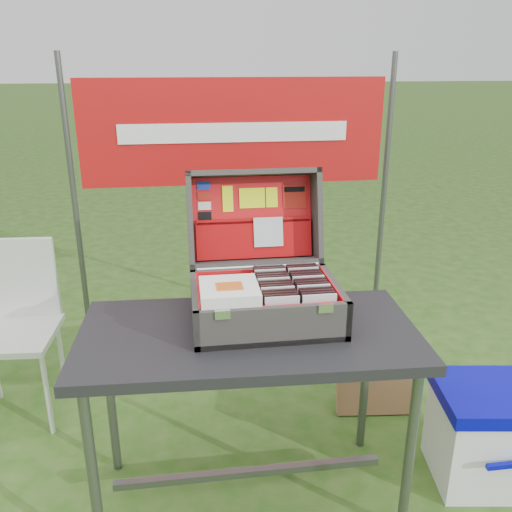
{
  "coord_description": "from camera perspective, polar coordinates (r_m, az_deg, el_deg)",
  "views": [
    {
      "loc": [
        -0.29,
        -1.78,
        1.66
      ],
      "look_at": [
        -0.02,
        0.1,
        0.97
      ],
      "focal_mm": 38.0,
      "sensor_mm": 36.0,
      "label": 1
    }
  ],
  "objects": [
    {
      "name": "ground",
      "position": [
        2.45,
        0.93,
        -22.59
      ],
      "size": [
        80.0,
        80.0,
        0.0
      ],
      "primitive_type": "plane",
      "color": "#265513",
      "rests_on": "ground"
    },
    {
      "name": "table",
      "position": [
        2.15,
        -0.74,
        -16.71
      ],
      "size": [
        1.23,
        0.65,
        0.75
      ],
      "primitive_type": null,
      "rotation": [
        0.0,
        0.0,
        -0.04
      ],
      "color": "black",
      "rests_on": "ground"
    },
    {
      "name": "table_top",
      "position": [
        1.96,
        -0.79,
        -8.32
      ],
      "size": [
        1.23,
        0.65,
        0.04
      ],
      "primitive_type": "cube",
      "rotation": [
        0.0,
        0.0,
        -0.04
      ],
      "color": "black",
      "rests_on": "ground"
    },
    {
      "name": "table_leg_fl",
      "position": [
        1.99,
        -16.69,
        -21.94
      ],
      "size": [
        0.04,
        0.04,
        0.71
      ],
      "primitive_type": "cylinder",
      "color": "#59595B",
      "rests_on": "ground"
    },
    {
      "name": "table_leg_fr",
      "position": [
        2.1,
        15.89,
        -19.23
      ],
      "size": [
        0.04,
        0.04,
        0.71
      ],
      "primitive_type": "cylinder",
      "color": "#59595B",
      "rests_on": "ground"
    },
    {
      "name": "table_leg_bl",
      "position": [
        2.37,
        -15.07,
        -14.17
      ],
      "size": [
        0.04,
        0.04,
        0.71
      ],
      "primitive_type": "cylinder",
      "color": "#59595B",
      "rests_on": "ground"
    },
    {
      "name": "table_leg_br",
      "position": [
        2.46,
        11.44,
        -12.39
      ],
      "size": [
        0.04,
        0.04,
        0.71
      ],
      "primitive_type": "cylinder",
      "color": "#59595B",
      "rests_on": "ground"
    },
    {
      "name": "table_brace",
      "position": [
        2.31,
        -0.71,
        -21.81
      ],
      "size": [
        1.05,
        0.03,
        0.03
      ],
      "primitive_type": "cube",
      "color": "#59595B",
      "rests_on": "ground"
    },
    {
      "name": "suitcase",
      "position": [
        1.96,
        0.78,
        0.32
      ],
      "size": [
        0.53,
        0.54,
        0.49
      ],
      "primitive_type": null,
      "color": "#4C4A46",
      "rests_on": "table"
    },
    {
      "name": "suitcase_base_bottom",
      "position": [
        2.0,
        1.01,
        -6.63
      ],
      "size": [
        0.53,
        0.38,
        0.02
      ],
      "primitive_type": "cube",
      "color": "#4C4A46",
      "rests_on": "table_top"
    },
    {
      "name": "suitcase_base_wall_front",
      "position": [
        1.82,
        1.91,
        -7.44
      ],
      "size": [
        0.53,
        0.02,
        0.14
      ],
      "primitive_type": "cube",
      "color": "#4C4A46",
      "rests_on": "table_top"
    },
    {
      "name": "suitcase_base_wall_back",
      "position": [
        2.14,
        0.28,
        -3.03
      ],
      "size": [
        0.53,
        0.02,
        0.14
      ],
      "primitive_type": "cube",
      "color": "#4C4A46",
      "rests_on": "table_top"
    },
    {
      "name": "suitcase_base_wall_left",
      "position": [
        1.96,
        -6.44,
        -5.46
      ],
      "size": [
        0.02,
        0.38,
        0.14
      ],
      "primitive_type": "cube",
      "color": "#4C4A46",
      "rests_on": "table_top"
    },
    {
      "name": "suitcase_base_wall_right",
      "position": [
        2.03,
        8.21,
        -4.58
      ],
      "size": [
        0.02,
        0.38,
        0.14
      ],
      "primitive_type": "cube",
      "color": "#4C4A46",
      "rests_on": "table_top"
    },
    {
      "name": "suitcase_liner_floor",
      "position": [
        2.0,
        1.01,
        -6.29
      ],
      "size": [
        0.49,
        0.34,
        0.01
      ],
      "primitive_type": "cube",
      "color": "red",
      "rests_on": "suitcase_base_bottom"
    },
    {
      "name": "suitcase_latch_left",
      "position": [
        1.76,
        -3.55,
        -6.17
      ],
      "size": [
        0.05,
        0.01,
        0.03
      ],
      "primitive_type": "cube",
      "color": "silver",
      "rests_on": "suitcase_base_wall_front"
    },
    {
      "name": "suitcase_latch_right",
      "position": [
        1.81,
        7.35,
        -5.47
      ],
      "size": [
        0.05,
        0.01,
        0.03
      ],
      "primitive_type": "cube",
      "color": "silver",
      "rests_on": "suitcase_base_wall_front"
    },
    {
      "name": "suitcase_hinge",
      "position": [
        2.12,
        0.24,
        -1.14
      ],
      "size": [
        0.48,
        0.02,
        0.02
      ],
      "primitive_type": "cylinder",
      "rotation": [
        0.0,
        1.57,
        0.0
      ],
      "color": "silver",
      "rests_on": "suitcase_base_wall_back"
    },
    {
      "name": "suitcase_lid_back",
      "position": [
        2.24,
        -0.4,
        4.08
      ],
      "size": [
        0.53,
        0.12,
        0.37
      ],
      "primitive_type": "cube",
      "rotation": [
        -1.83,
        0.0,
        0.0
      ],
      "color": "#4C4A46",
      "rests_on": "suitcase_base_wall_back"
    },
    {
      "name": "suitcase_lid_rim_far",
      "position": [
        2.18,
        -0.36,
        8.77
      ],
      "size": [
        0.53,
        0.14,
        0.06
      ],
      "primitive_type": "cube",
      "rotation": [
        -1.83,
        0.0,
        0.0
      ],
      "color": "#4C4A46",
      "rests_on": "suitcase_lid_back"
    },
    {
      "name": "suitcase_lid_rim_near",
      "position": [
        2.19,
        -0.03,
        -0.66
      ],
      "size": [
        0.53,
        0.14,
        0.06
      ],
      "primitive_type": "cube",
      "rotation": [
        -1.83,
        0.0,
        0.0
      ],
      "color": "#4C4A46",
      "rests_on": "suitcase_lid_back"
    },
    {
      "name": "suitcase_lid_rim_left",
      "position": [
        2.16,
        -6.95,
        3.76
      ],
      "size": [
        0.02,
        0.23,
        0.4
      ],
      "primitive_type": "cube",
      "rotation": [
        -1.83,
        0.0,
        0.0
      ],
      "color": "#4C4A46",
      "rests_on": "suitcase_lid_back"
    },
    {
      "name": "suitcase_lid_rim_right",
      "position": [
        2.22,
        6.37,
        4.27
      ],
      "size": [
        0.02,
        0.23,
        0.4
      ],
      "primitive_type": "cube",
      "rotation": [
        -1.83,
        0.0,
        0.0
      ],
      "color": "#4C4A46",
      "rests_on": "suitcase_lid_back"
    },
    {
      "name": "suitcase_lid_liner",
      "position": [
        2.22,
        -0.35,
        4.07
      ],
      "size": [
        0.49,
        0.09,
        0.33
      ],
      "primitive_type": "cube",
      "rotation": [
        -1.83,
        0.0,
        0.0
      ],
      "color": "red",
      "rests_on": "suitcase_lid_back"
    },
    {
      "name": "suitcase_liner_wall_front",
      "position": [
        1.82,
        1.84,
        -6.96
      ],
      "size": [
        0.49,
        0.01,
        0.12
      ],
      "primitive_type": "cube",
      "color": "red",
      "rests_on": "suitcase_base_bottom"
    },
    {
      "name": "suitcase_liner_wall_back",
      "position": [
        2.12,
        0.33,
        -2.91
      ],
      "size": [
        0.49,
        0.01,
        0.12
      ],
      "primitive_type": "cube",
      "color": "red",
      "rests_on": "suitcase_base_bottom"
    },
    {
      "name": "suitcase_liner_wall_left",
      "position": [
        1.95,
        -6.06,
        -5.17
      ],
      "size": [
        0.01,
        0.34,
        0.12
      ],
      "primitive_type": "cube",
      "color": "red",
      "rests_on": "suitcase_base_bottom"
    },
    {
      "name": "suitcase_liner_wall_right",
      "position": [
        2.02,
        7.86,
        -4.34
      ],
      "size": [
        0.01,
        0.34,
        0.12
      ],
      "primitive_type": "cube",
      "color": "red",
      "rests_on": "suitcase_base_bottom"
    },
    {
      "name": "suitcase_lid_pocket",
      "position": [
        2.21,
        -0.21,
        1.78
      ],
      "size": [
        0.47,
        0.07,
        0.16
      ],
      "primitive_type": "cube",
      "rotation": [
        -1.83,
        0.0,
        0.0
      ],
      "color": "#A3080A",
      "rests_on": "suitcase_lid_liner"
    },
    {
      "name": "suitcase_pocket_edge",
      "position": [
        2.2,
        -0.26,
        3.74
      ],
      "size": [
        0.46,
        0.02,
        0.02
      ],
      "primitive_type": "cube",
      "rotation": [
        -1.83,
        0.0,
        0.0
      ],
      "color": "#A3080A",
      "rests_on": "suitcase_lid_pocket"
    },
    {
      "name": "suitcase_pocket_cd",
      "position": [
        2.2,
        1.3,
        2.55
      ],
      "size": [
        0.12,
        0.04,
        0.12
      ],
      "primitive_type": "cube",
      "rotation": [
        -1.83,
        0.0,
        0.0
      ],
      "color": "silver",
      "rests_on": "suitcase_lid_pocket"
    },
    {
      "name": "lid_sticker_cc_a",
      "position": [
        2.2,
        -5.54,
        7.35
      ],
      "size": [
        0.05,
        0.01,
        0.03
      ],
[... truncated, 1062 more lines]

